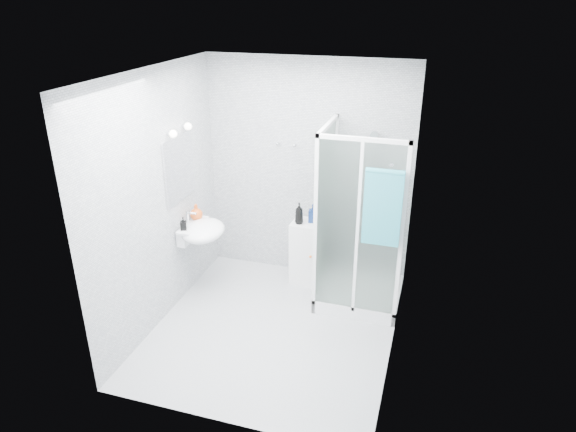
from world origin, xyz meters
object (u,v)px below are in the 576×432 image
(wall_basin, at_px, (201,231))
(hand_towel, at_px, (383,206))
(soap_dispenser_orange, at_px, (196,212))
(soap_dispenser_black, at_px, (183,224))
(shower_enclosure, at_px, (353,266))
(storage_cabinet, at_px, (306,252))
(shampoo_bottle_b, at_px, (313,213))
(shampoo_bottle_a, at_px, (299,213))

(wall_basin, relative_size, hand_towel, 0.73)
(wall_basin, height_order, hand_towel, hand_towel)
(soap_dispenser_orange, relative_size, soap_dispenser_black, 1.29)
(soap_dispenser_orange, bearing_deg, shower_enclosure, 6.00)
(soap_dispenser_orange, distance_m, soap_dispenser_black, 0.29)
(storage_cabinet, distance_m, shampoo_bottle_b, 0.50)
(shampoo_bottle_a, distance_m, shampoo_bottle_b, 0.17)
(hand_towel, bearing_deg, wall_basin, 177.52)
(soap_dispenser_orange, bearing_deg, storage_cabinet, 22.25)
(shower_enclosure, relative_size, soap_dispenser_black, 14.04)
(shampoo_bottle_b, distance_m, soap_dispenser_orange, 1.32)
(shower_enclosure, bearing_deg, wall_basin, -169.19)
(hand_towel, height_order, soap_dispenser_black, hand_towel)
(wall_basin, height_order, storage_cabinet, wall_basin)
(storage_cabinet, bearing_deg, shampoo_bottle_b, 29.33)
(shampoo_bottle_b, bearing_deg, soap_dispenser_black, -147.31)
(shower_enclosure, distance_m, soap_dispenser_orange, 1.85)
(wall_basin, distance_m, shampoo_bottle_a, 1.12)
(wall_basin, relative_size, shampoo_bottle_b, 2.61)
(storage_cabinet, bearing_deg, shampoo_bottle_a, -140.40)
(hand_towel, bearing_deg, soap_dispenser_black, -178.09)
(soap_dispenser_black, bearing_deg, soap_dispenser_orange, 87.27)
(shower_enclosure, relative_size, soap_dispenser_orange, 10.89)
(shampoo_bottle_a, height_order, shampoo_bottle_b, shampoo_bottle_a)
(wall_basin, distance_m, soap_dispenser_orange, 0.23)
(soap_dispenser_black, bearing_deg, hand_towel, 1.91)
(shower_enclosure, bearing_deg, soap_dispenser_black, -165.18)
(wall_basin, distance_m, storage_cabinet, 1.27)
(shampoo_bottle_a, distance_m, soap_dispenser_orange, 1.16)
(storage_cabinet, bearing_deg, hand_towel, -34.58)
(shampoo_bottle_a, xyz_separation_m, soap_dispenser_black, (-1.09, -0.70, 0.03))
(shampoo_bottle_a, xyz_separation_m, shampoo_bottle_b, (0.14, 0.09, -0.02))
(soap_dispenser_black, bearing_deg, shampoo_bottle_b, 32.69)
(storage_cabinet, distance_m, soap_dispenser_black, 1.49)
(shampoo_bottle_b, bearing_deg, hand_towel, -40.18)
(shampoo_bottle_a, height_order, soap_dispenser_black, shampoo_bottle_a)
(shampoo_bottle_b, bearing_deg, storage_cabinet, -152.67)
(shampoo_bottle_a, bearing_deg, shampoo_bottle_b, 32.76)
(hand_towel, height_order, soap_dispenser_orange, hand_towel)
(storage_cabinet, xyz_separation_m, soap_dispenser_black, (-1.16, -0.76, 0.55))
(wall_basin, distance_m, hand_towel, 2.05)
(storage_cabinet, relative_size, soap_dispenser_black, 5.44)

